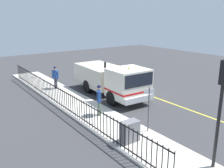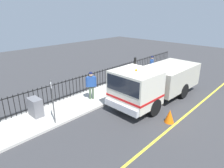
{
  "view_description": "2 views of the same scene",
  "coord_description": "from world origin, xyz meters",
  "px_view_note": "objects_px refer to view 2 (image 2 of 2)",
  "views": [
    {
      "loc": [
        9.9,
        13.72,
        5.61
      ],
      "look_at": [
        1.08,
        1.36,
        1.41
      ],
      "focal_mm": 39.99,
      "sensor_mm": 36.0,
      "label": 1
    },
    {
      "loc": [
        -5.9,
        9.9,
        5.31
      ],
      "look_at": [
        1.56,
        2.02,
        1.29
      ],
      "focal_mm": 31.86,
      "sensor_mm": 36.0,
      "label": 2
    }
  ],
  "objects_px": {
    "worker_standing": "(91,83)",
    "street_sign": "(52,97)",
    "work_truck": "(154,81)",
    "traffic_cone": "(170,116)",
    "pedestrian_distant": "(152,64)",
    "utility_cabinet": "(35,107)"
  },
  "relations": [
    {
      "from": "worker_standing",
      "to": "street_sign",
      "type": "xyz_separation_m",
      "value": [
        -0.83,
        3.1,
        0.31
      ]
    },
    {
      "from": "work_truck",
      "to": "traffic_cone",
      "type": "bearing_deg",
      "value": 143.17
    },
    {
      "from": "pedestrian_distant",
      "to": "street_sign",
      "type": "relative_size",
      "value": 0.78
    },
    {
      "from": "traffic_cone",
      "to": "worker_standing",
      "type": "bearing_deg",
      "value": 11.88
    },
    {
      "from": "worker_standing",
      "to": "utility_cabinet",
      "type": "xyz_separation_m",
      "value": [
        0.55,
        3.37,
        -0.6
      ]
    },
    {
      "from": "pedestrian_distant",
      "to": "street_sign",
      "type": "xyz_separation_m",
      "value": [
        -0.68,
        9.55,
        0.33
      ]
    },
    {
      "from": "pedestrian_distant",
      "to": "utility_cabinet",
      "type": "xyz_separation_m",
      "value": [
        0.7,
        9.82,
        -0.58
      ]
    },
    {
      "from": "utility_cabinet",
      "to": "work_truck",
      "type": "bearing_deg",
      "value": -119.35
    },
    {
      "from": "work_truck",
      "to": "worker_standing",
      "type": "bearing_deg",
      "value": 44.52
    },
    {
      "from": "pedestrian_distant",
      "to": "traffic_cone",
      "type": "xyz_separation_m",
      "value": [
        -4.62,
        5.45,
        -0.84
      ]
    },
    {
      "from": "work_truck",
      "to": "street_sign",
      "type": "bearing_deg",
      "value": 72.7
    },
    {
      "from": "utility_cabinet",
      "to": "street_sign",
      "type": "bearing_deg",
      "value": -168.64
    },
    {
      "from": "utility_cabinet",
      "to": "traffic_cone",
      "type": "relative_size",
      "value": 1.39
    },
    {
      "from": "utility_cabinet",
      "to": "street_sign",
      "type": "distance_m",
      "value": 1.67
    },
    {
      "from": "worker_standing",
      "to": "pedestrian_distant",
      "type": "height_order",
      "value": "worker_standing"
    },
    {
      "from": "worker_standing",
      "to": "utility_cabinet",
      "type": "height_order",
      "value": "worker_standing"
    },
    {
      "from": "utility_cabinet",
      "to": "worker_standing",
      "type": "bearing_deg",
      "value": -99.18
    },
    {
      "from": "utility_cabinet",
      "to": "traffic_cone",
      "type": "xyz_separation_m",
      "value": [
        -5.32,
        -4.38,
        -0.26
      ]
    },
    {
      "from": "worker_standing",
      "to": "work_truck",
      "type": "bearing_deg",
      "value": -13.34
    },
    {
      "from": "work_truck",
      "to": "utility_cabinet",
      "type": "bearing_deg",
      "value": 62.52
    },
    {
      "from": "work_truck",
      "to": "pedestrian_distant",
      "type": "xyz_separation_m",
      "value": [
        2.65,
        -3.87,
        -0.13
      ]
    },
    {
      "from": "pedestrian_distant",
      "to": "traffic_cone",
      "type": "distance_m",
      "value": 7.19
    }
  ]
}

